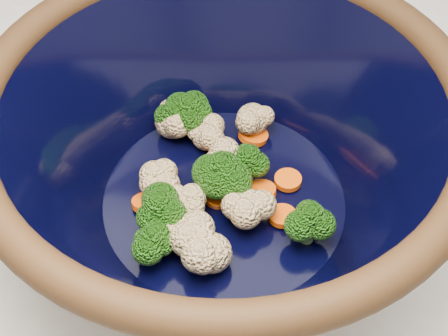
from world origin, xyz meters
The scene contains 2 objects.
mixing_bowl centered at (-0.12, 0.01, 1.00)m, with size 0.45×0.45×0.18m.
vegetable_pile centered at (-0.13, 0.01, 0.96)m, with size 0.19×0.20×0.06m.
Camera 1 is at (-0.01, -0.32, 1.39)m, focal length 50.00 mm.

